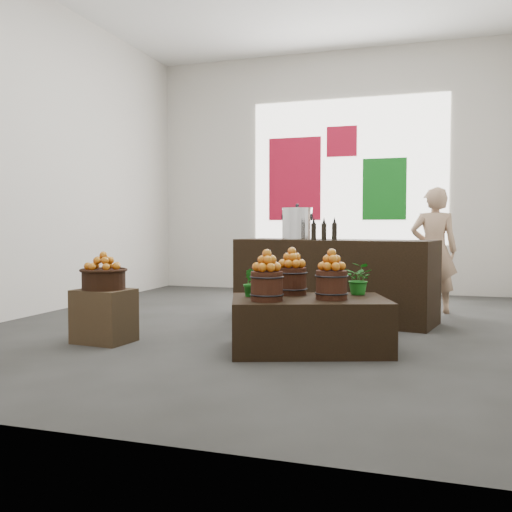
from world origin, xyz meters
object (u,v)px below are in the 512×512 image
(stock_pot_left, at_px, (297,224))
(display_table, at_px, (309,324))
(wicker_basket, at_px, (104,280))
(counter, at_px, (334,280))
(shopper, at_px, (434,250))
(crate, at_px, (104,316))

(stock_pot_left, bearing_deg, display_table, -73.05)
(wicker_basket, distance_m, stock_pot_left, 2.51)
(wicker_basket, bearing_deg, stock_pot_left, 55.74)
(counter, relative_size, stock_pot_left, 6.47)
(display_table, relative_size, stock_pot_left, 3.79)
(display_table, bearing_deg, stock_pot_left, 87.88)
(counter, bearing_deg, shopper, 51.66)
(counter, distance_m, shopper, 1.49)
(crate, height_order, display_table, crate)
(display_table, height_order, stock_pot_left, stock_pot_left)
(stock_pot_left, bearing_deg, wicker_basket, -124.26)
(wicker_basket, distance_m, counter, 2.67)
(shopper, bearing_deg, crate, 38.82)
(crate, height_order, wicker_basket, wicker_basket)
(shopper, bearing_deg, wicker_basket, 38.82)
(wicker_basket, height_order, display_table, wicker_basket)
(stock_pot_left, xyz_separation_m, shopper, (1.57, 0.86, -0.33))
(wicker_basket, relative_size, counter, 0.17)
(crate, xyz_separation_m, shopper, (2.95, 2.88, 0.54))
(crate, relative_size, shopper, 0.32)
(wicker_basket, xyz_separation_m, shopper, (2.95, 2.88, 0.20))
(wicker_basket, xyz_separation_m, stock_pot_left, (1.38, 2.03, 0.53))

